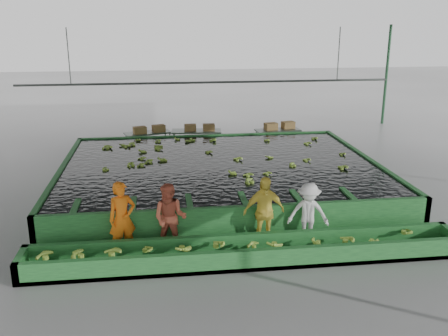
{
  "coord_description": "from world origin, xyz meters",
  "views": [
    {
      "loc": [
        -1.86,
        -13.7,
        5.34
      ],
      "look_at": [
        0.0,
        0.5,
        1.0
      ],
      "focal_mm": 40.0,
      "sensor_mm": 36.0,
      "label": 1
    }
  ],
  "objects": [
    {
      "name": "worker_b",
      "position": [
        -1.71,
        -2.8,
        0.83
      ],
      "size": [
        0.95,
        0.83,
        1.67
      ],
      "primitive_type": "imported",
      "rotation": [
        0.0,
        0.0,
        -0.27
      ],
      "color": "#C4593F",
      "rests_on": "ground"
    },
    {
      "name": "trough_bananas",
      "position": [
        0.0,
        -3.6,
        0.4
      ],
      "size": [
        8.47,
        0.56,
        0.11
      ],
      "primitive_type": null,
      "color": "#83AF35",
      "rests_on": "sorting_trough"
    },
    {
      "name": "box_stack_right",
      "position": [
        3.11,
        6.33,
        0.84
      ],
      "size": [
        1.37,
        0.67,
        0.28
      ],
      "primitive_type": null,
      "rotation": [
        0.0,
        0.0,
        0.24
      ],
      "color": "brown",
      "rests_on": "packing_table_right"
    },
    {
      "name": "ground",
      "position": [
        0.0,
        0.0,
        0.0
      ],
      "size": [
        80.0,
        80.0,
        0.0
      ],
      "primitive_type": "plane",
      "color": "gray",
      "rests_on": "ground"
    },
    {
      "name": "worker_d",
      "position": [
        1.63,
        -2.8,
        0.77
      ],
      "size": [
        1.11,
        0.82,
        1.54
      ],
      "primitive_type": "imported",
      "rotation": [
        0.0,
        0.0,
        -0.27
      ],
      "color": "silver",
      "rests_on": "ground"
    },
    {
      "name": "rail_hanger_left",
      "position": [
        -5.0,
        5.0,
        4.0
      ],
      "size": [
        0.04,
        0.04,
        2.0
      ],
      "primitive_type": "cylinder",
      "color": "#59605B",
      "rests_on": "shed_roof"
    },
    {
      "name": "flotation_tank",
      "position": [
        0.0,
        1.5,
        0.45
      ],
      "size": [
        10.0,
        8.0,
        0.9
      ],
      "primitive_type": null,
      "color": "#256A2D",
      "rests_on": "ground"
    },
    {
      "name": "tank_water",
      "position": [
        0.0,
        1.5,
        0.85
      ],
      "size": [
        9.7,
        7.7,
        0.0
      ],
      "primitive_type": "cube",
      "color": "black",
      "rests_on": "flotation_tank"
    },
    {
      "name": "cableway_rail",
      "position": [
        0.0,
        5.0,
        3.0
      ],
      "size": [
        0.08,
        0.08,
        14.0
      ],
      "primitive_type": "cylinder",
      "color": "#59605B",
      "rests_on": "shed_roof"
    },
    {
      "name": "worker_a",
      "position": [
        -2.81,
        -2.8,
        0.88
      ],
      "size": [
        0.75,
        0.62,
        1.76
      ],
      "primitive_type": "imported",
      "rotation": [
        0.0,
        0.0,
        0.36
      ],
      "color": "orange",
      "rests_on": "ground"
    },
    {
      "name": "shed_roof",
      "position": [
        0.0,
        0.0,
        5.0
      ],
      "size": [
        20.0,
        22.0,
        0.04
      ],
      "primitive_type": "cube",
      "color": "gray",
      "rests_on": "shed_posts"
    },
    {
      "name": "packing_table_left",
      "position": [
        -2.36,
        6.42,
        0.42
      ],
      "size": [
        1.98,
        1.22,
        0.84
      ],
      "primitive_type": null,
      "rotation": [
        0.0,
        0.0,
        0.28
      ],
      "color": "#59605B",
      "rests_on": "ground"
    },
    {
      "name": "rail_hanger_right",
      "position": [
        5.0,
        5.0,
        4.0
      ],
      "size": [
        0.04,
        0.04,
        2.0
      ],
      "primitive_type": "cylinder",
      "color": "#59605B",
      "rests_on": "shed_roof"
    },
    {
      "name": "floating_bananas",
      "position": [
        0.0,
        2.3,
        0.85
      ],
      "size": [
        8.52,
        5.81,
        0.12
      ],
      "primitive_type": null,
      "color": "#83AF35",
      "rests_on": "tank_water"
    },
    {
      "name": "shed_posts",
      "position": [
        0.0,
        0.0,
        2.5
      ],
      "size": [
        20.0,
        22.0,
        5.0
      ],
      "primitive_type": null,
      "color": "#255231",
      "rests_on": "ground"
    },
    {
      "name": "worker_c",
      "position": [
        0.53,
        -2.8,
        0.88
      ],
      "size": [
        1.08,
        0.57,
        1.75
      ],
      "primitive_type": "imported",
      "rotation": [
        0.0,
        0.0,
        0.14
      ],
      "color": "yellow",
      "rests_on": "ground"
    },
    {
      "name": "packing_table_mid",
      "position": [
        -0.4,
        6.18,
        0.46
      ],
      "size": [
        2.07,
        0.98,
        0.91
      ],
      "primitive_type": null,
      "rotation": [
        0.0,
        0.0,
        -0.09
      ],
      "color": "#59605B",
      "rests_on": "ground"
    },
    {
      "name": "box_stack_left",
      "position": [
        -2.3,
        6.33,
        0.84
      ],
      "size": [
        1.34,
        0.73,
        0.28
      ],
      "primitive_type": null,
      "rotation": [
        0.0,
        0.0,
        0.3
      ],
      "color": "brown",
      "rests_on": "packing_table_left"
    },
    {
      "name": "packing_table_right",
      "position": [
        3.02,
        6.24,
        0.42
      ],
      "size": [
        1.94,
        0.99,
        0.84
      ],
      "primitive_type": null,
      "rotation": [
        0.0,
        0.0,
        0.14
      ],
      "color": "#59605B",
      "rests_on": "ground"
    },
    {
      "name": "sorting_trough",
      "position": [
        0.0,
        -3.6,
        0.25
      ],
      "size": [
        10.0,
        1.0,
        0.5
      ],
      "primitive_type": null,
      "color": "#256A2D",
      "rests_on": "ground"
    },
    {
      "name": "box_stack_mid",
      "position": [
        -0.27,
        6.11,
        0.92
      ],
      "size": [
        1.25,
        0.4,
        0.27
      ],
      "primitive_type": null,
      "rotation": [
        0.0,
        0.0,
        -0.05
      ],
      "color": "brown",
      "rests_on": "packing_table_mid"
    }
  ]
}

